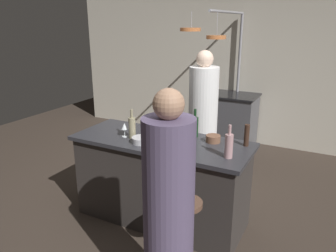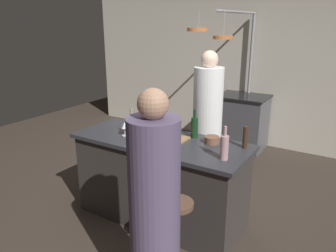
{
  "view_description": "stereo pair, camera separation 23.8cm",
  "coord_description": "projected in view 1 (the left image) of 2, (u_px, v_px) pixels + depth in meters",
  "views": [
    {
      "loc": [
        1.48,
        -2.69,
        2.02
      ],
      "look_at": [
        0.0,
        0.15,
        1.0
      ],
      "focal_mm": 34.98,
      "sensor_mm": 36.0,
      "label": 1
    },
    {
      "loc": [
        1.68,
        -2.57,
        2.02
      ],
      "look_at": [
        0.0,
        0.15,
        1.0
      ],
      "focal_mm": 34.98,
      "sensor_mm": 36.0,
      "label": 2
    }
  ],
  "objects": [
    {
      "name": "ground_plane",
      "position": [
        162.0,
        218.0,
        3.54
      ],
      "size": [
        9.0,
        9.0,
        0.0
      ],
      "primitive_type": "plane",
      "color": "#382D26"
    },
    {
      "name": "wine_glass_by_chef",
      "position": [
        152.0,
        120.0,
        3.54
      ],
      "size": [
        0.07,
        0.07,
        0.15
      ],
      "color": "silver",
      "rests_on": "kitchen_island"
    },
    {
      "name": "cutting_board",
      "position": [
        172.0,
        138.0,
        3.28
      ],
      "size": [
        0.32,
        0.22,
        0.02
      ],
      "primitive_type": "cube",
      "color": "#997047",
      "rests_on": "kitchen_island"
    },
    {
      "name": "bar_stool_right",
      "position": [
        186.0,
        235.0,
        2.65
      ],
      "size": [
        0.28,
        0.28,
        0.68
      ],
      "color": "#4C4C51",
      "rests_on": "ground_plane"
    },
    {
      "name": "mixing_bowl_wooden",
      "position": [
        213.0,
        139.0,
        3.19
      ],
      "size": [
        0.14,
        0.14,
        0.07
      ],
      "primitive_type": "cylinder",
      "color": "brown",
      "rests_on": "kitchen_island"
    },
    {
      "name": "wine_bottle_rose",
      "position": [
        229.0,
        145.0,
        2.8
      ],
      "size": [
        0.07,
        0.07,
        0.3
      ],
      "color": "#B78C8E",
      "rests_on": "kitchen_island"
    },
    {
      "name": "chef",
      "position": [
        203.0,
        124.0,
        4.11
      ],
      "size": [
        0.36,
        0.36,
        1.71
      ],
      "color": "white",
      "rests_on": "ground_plane"
    },
    {
      "name": "stove_range",
      "position": [
        231.0,
        120.0,
        5.47
      ],
      "size": [
        0.8,
        0.64,
        0.89
      ],
      "color": "#47474C",
      "rests_on": "ground_plane"
    },
    {
      "name": "wine_bottle_red",
      "position": [
        195.0,
        126.0,
        3.32
      ],
      "size": [
        0.07,
        0.07,
        0.29
      ],
      "color": "#143319",
      "rests_on": "kitchen_island"
    },
    {
      "name": "wine_bottle_white",
      "position": [
        132.0,
        127.0,
        3.27
      ],
      "size": [
        0.07,
        0.07,
        0.3
      ],
      "color": "gray",
      "rests_on": "kitchen_island"
    },
    {
      "name": "pepper_mill",
      "position": [
        247.0,
        135.0,
        3.07
      ],
      "size": [
        0.05,
        0.05,
        0.21
      ],
      "primitive_type": "cylinder",
      "color": "#382319",
      "rests_on": "kitchen_island"
    },
    {
      "name": "wine_bottle_green",
      "position": [
        174.0,
        137.0,
        2.98
      ],
      "size": [
        0.07,
        0.07,
        0.31
      ],
      "color": "#193D23",
      "rests_on": "kitchen_island"
    },
    {
      "name": "overhead_pot_rack",
      "position": [
        220.0,
        49.0,
        4.68
      ],
      "size": [
        0.61,
        1.5,
        2.17
      ],
      "color": "gray",
      "rests_on": "ground_plane"
    },
    {
      "name": "back_wall",
      "position": [
        241.0,
        66.0,
        5.55
      ],
      "size": [
        6.4,
        0.16,
        2.6
      ],
      "primitive_type": "cube",
      "color": "beige",
      "rests_on": "ground_plane"
    },
    {
      "name": "guest_right",
      "position": [
        169.0,
        216.0,
        2.22
      ],
      "size": [
        0.35,
        0.35,
        1.65
      ],
      "color": "#594C6B",
      "rests_on": "ground_plane"
    },
    {
      "name": "wine_glass_near_right_guest",
      "position": [
        124.0,
        127.0,
        3.31
      ],
      "size": [
        0.07,
        0.07,
        0.15
      ],
      "color": "silver",
      "rests_on": "kitchen_island"
    },
    {
      "name": "mixing_bowl_steel",
      "position": [
        141.0,
        140.0,
        3.17
      ],
      "size": [
        0.19,
        0.19,
        0.06
      ],
      "primitive_type": "cylinder",
      "color": "#B7B7BC",
      "rests_on": "kitchen_island"
    },
    {
      "name": "kitchen_island",
      "position": [
        161.0,
        180.0,
        3.4
      ],
      "size": [
        1.8,
        0.72,
        0.9
      ],
      "color": "#332D2B",
      "rests_on": "ground_plane"
    }
  ]
}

